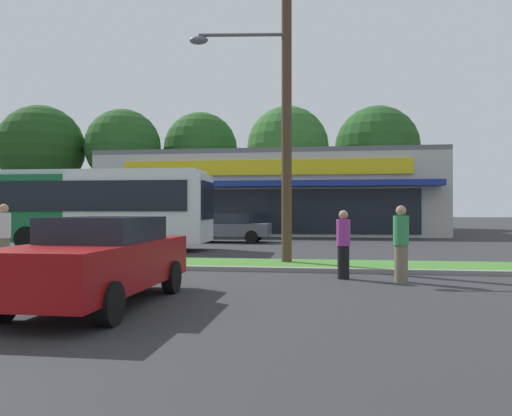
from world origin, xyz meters
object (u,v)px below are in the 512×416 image
(pedestrian_by_pole, at_px, (343,244))
(pedestrian_mid, at_px, (401,244))
(city_bus, at_px, (64,207))
(pedestrian_far, at_px, (4,237))
(utility_pole, at_px, (282,93))
(car_2, at_px, (127,226))
(car_3, at_px, (100,259))
(car_0, at_px, (230,228))

(pedestrian_by_pole, xyz_separation_m, pedestrian_mid, (1.28, -0.36, 0.06))
(city_bus, distance_m, pedestrian_far, 7.33)
(pedestrian_by_pole, xyz_separation_m, pedestrian_far, (-9.14, 0.50, 0.09))
(utility_pole, xyz_separation_m, pedestrian_far, (-7.42, -2.15, -4.17))
(car_2, relative_size, car_3, 0.96)
(pedestrian_mid, bearing_deg, car_0, -147.97)
(car_2, bearing_deg, pedestrian_far, -81.52)
(car_3, height_order, pedestrian_by_pole, pedestrian_by_pole)
(city_bus, xyz_separation_m, car_0, (5.92, 5.64, -1.02))
(utility_pole, bearing_deg, city_bus, 153.06)
(utility_pole, xyz_separation_m, city_bus, (-9.50, 4.83, -3.31))
(city_bus, relative_size, car_2, 2.73)
(car_2, bearing_deg, pedestrian_by_pole, -51.53)
(car_0, distance_m, car_3, 17.13)
(car_3, bearing_deg, pedestrian_far, -132.54)
(utility_pole, relative_size, car_0, 2.29)
(car_3, distance_m, pedestrian_mid, 6.62)
(car_0, height_order, pedestrian_far, pedestrian_far)
(pedestrian_by_pole, distance_m, pedestrian_far, 9.16)
(car_0, height_order, car_3, car_3)
(pedestrian_mid, height_order, pedestrian_far, pedestrian_far)
(car_2, bearing_deg, car_0, -9.07)
(city_bus, relative_size, pedestrian_by_pole, 7.47)
(city_bus, height_order, pedestrian_by_pole, city_bus)
(car_0, xyz_separation_m, pedestrian_mid, (6.58, -13.47, 0.13))
(car_2, height_order, pedestrian_by_pole, pedestrian_by_pole)
(pedestrian_by_pole, bearing_deg, car_2, 151.90)
(car_0, distance_m, pedestrian_by_pole, 14.14)
(utility_pole, height_order, city_bus, utility_pole)
(car_0, distance_m, pedestrian_far, 13.19)
(pedestrian_mid, bearing_deg, utility_pole, -129.03)
(car_3, bearing_deg, pedestrian_by_pole, 133.16)
(utility_pole, bearing_deg, car_2, 129.63)
(city_bus, distance_m, car_2, 6.65)
(car_2, distance_m, pedestrian_by_pole, 17.94)
(car_3, bearing_deg, car_2, -159.04)
(city_bus, xyz_separation_m, car_3, (6.96, -11.46, -0.97))
(car_0, relative_size, pedestrian_mid, 2.37)
(car_0, height_order, pedestrian_by_pole, pedestrian_by_pole)
(car_2, height_order, pedestrian_far, pedestrian_far)
(car_2, height_order, pedestrian_mid, pedestrian_mid)
(city_bus, height_order, car_3, city_bus)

